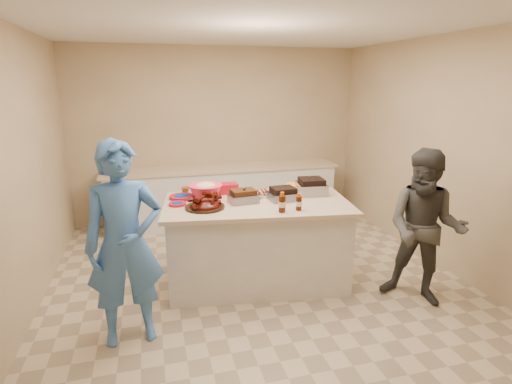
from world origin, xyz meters
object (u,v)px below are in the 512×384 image
object	(u,v)px
coleslaw_bowl	(206,198)
bbq_bottle_a	(282,212)
mustard_bottle	(233,201)
bbq_bottle_b	(299,210)
plastic_cup	(186,194)
roasting_pan	(311,194)
guest_blue	(133,337)
island	(257,281)
rib_platter	(205,208)
guest_gray	(416,300)

from	to	relation	value
coleslaw_bowl	bbq_bottle_a	xyz separation A→B (m)	(0.65, -0.69, 0.00)
mustard_bottle	bbq_bottle_b	bearing A→B (deg)	-40.27
coleslaw_bowl	bbq_bottle_a	bearing A→B (deg)	-46.64
bbq_bottle_a	plastic_cup	size ratio (longest dim) A/B	2.20
roasting_pan	bbq_bottle_a	bearing A→B (deg)	-128.04
guest_blue	bbq_bottle_b	bearing A→B (deg)	5.70
plastic_cup	island	bearing A→B (deg)	-36.18
coleslaw_bowl	guest_blue	xyz separation A→B (m)	(-0.82, -1.01, -0.93)
island	bbq_bottle_b	xyz separation A→B (m)	(0.33, -0.37, 0.93)
island	bbq_bottle_a	size ratio (longest dim) A/B	9.65
bbq_bottle_a	rib_platter	bearing A→B (deg)	155.35
rib_platter	roasting_pan	bearing A→B (deg)	9.89
guest_blue	guest_gray	size ratio (longest dim) A/B	1.11
coleslaw_bowl	roasting_pan	bearing A→B (deg)	-6.98
bbq_bottle_a	bbq_bottle_b	size ratio (longest dim) A/B	1.17
coleslaw_bowl	guest_gray	bearing A→B (deg)	-29.41
rib_platter	bbq_bottle_b	bearing A→B (deg)	-19.46
bbq_bottle_b	guest_blue	bearing A→B (deg)	-168.77
plastic_cup	bbq_bottle_a	bearing A→B (deg)	-46.45
island	mustard_bottle	xyz separation A→B (m)	(-0.24, 0.11, 0.93)
bbq_bottle_b	mustard_bottle	world-z (taller)	bbq_bottle_b
plastic_cup	mustard_bottle	bearing A→B (deg)	-41.07
bbq_bottle_b	plastic_cup	size ratio (longest dim) A/B	1.88
guest_blue	guest_gray	bearing A→B (deg)	-7.84
island	plastic_cup	distance (m)	1.28
island	guest_gray	bearing A→B (deg)	-20.74
bbq_bottle_a	roasting_pan	bearing A→B (deg)	45.53
island	guest_blue	world-z (taller)	island
island	guest_gray	distance (m)	1.69
island	bbq_bottle_b	size ratio (longest dim) A/B	11.31
bbq_bottle_a	guest_gray	bearing A→B (deg)	-17.80
bbq_bottle_b	roasting_pan	bearing A→B (deg)	56.24
roasting_pan	plastic_cup	distance (m)	1.44
island	mustard_bottle	size ratio (longest dim) A/B	14.90
island	guest_blue	bearing A→B (deg)	-144.18
island	bbq_bottle_b	bearing A→B (deg)	-40.59
rib_platter	plastic_cup	distance (m)	0.59
coleslaw_bowl	guest_gray	xyz separation A→B (m)	(1.99, -1.12, -0.93)
bbq_bottle_a	plastic_cup	xyz separation A→B (m)	(-0.86, 0.90, 0.00)
island	roasting_pan	world-z (taller)	roasting_pan
plastic_cup	guest_blue	size ratio (longest dim) A/B	0.05
bbq_bottle_b	guest_blue	xyz separation A→B (m)	(-1.65, -0.33, -0.93)
rib_platter	plastic_cup	size ratio (longest dim) A/B	4.39
island	bbq_bottle_a	xyz separation A→B (m)	(0.15, -0.38, 0.93)
bbq_bottle_a	bbq_bottle_b	xyz separation A→B (m)	(0.18, 0.01, 0.00)
mustard_bottle	guest_blue	xyz separation A→B (m)	(-1.08, -0.81, -0.93)
mustard_bottle	guest_gray	distance (m)	2.16
roasting_pan	bbq_bottle_b	bearing A→B (deg)	-117.33
island	plastic_cup	size ratio (longest dim) A/B	21.21
bbq_bottle_b	guest_gray	bearing A→B (deg)	-20.88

